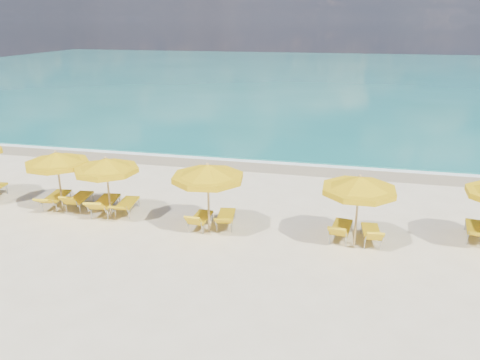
# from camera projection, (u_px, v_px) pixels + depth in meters

# --- Properties ---
(ground_plane) EXTENTS (120.00, 120.00, 0.00)m
(ground_plane) POSITION_uv_depth(u_px,v_px,m) (230.00, 227.00, 16.10)
(ground_plane) COLOR beige
(ocean) EXTENTS (120.00, 80.00, 0.30)m
(ocean) POSITION_uv_depth(u_px,v_px,m) (320.00, 75.00, 60.33)
(ocean) COLOR #116560
(ocean) RESTS_ON ground
(wet_sand_band) EXTENTS (120.00, 2.60, 0.01)m
(wet_sand_band) POSITION_uv_depth(u_px,v_px,m) (267.00, 165.00, 22.92)
(wet_sand_band) COLOR tan
(wet_sand_band) RESTS_ON ground
(foam_line) EXTENTS (120.00, 1.20, 0.03)m
(foam_line) POSITION_uv_depth(u_px,v_px,m) (270.00, 160.00, 23.66)
(foam_line) COLOR white
(foam_line) RESTS_ON ground
(whitecap_near) EXTENTS (14.00, 0.36, 0.05)m
(whitecap_near) POSITION_uv_depth(u_px,v_px,m) (206.00, 120.00, 33.04)
(whitecap_near) COLOR white
(whitecap_near) RESTS_ON ground
(whitecap_far) EXTENTS (18.00, 0.30, 0.05)m
(whitecap_far) POSITION_uv_depth(u_px,v_px,m) (404.00, 111.00, 36.53)
(whitecap_far) COLOR white
(whitecap_far) RESTS_ON ground
(umbrella_2) EXTENTS (2.84, 2.84, 2.31)m
(umbrella_2) POSITION_uv_depth(u_px,v_px,m) (57.00, 160.00, 16.86)
(umbrella_2) COLOR tan
(umbrella_2) RESTS_ON ground
(umbrella_3) EXTENTS (2.74, 2.74, 2.29)m
(umbrella_3) POSITION_uv_depth(u_px,v_px,m) (106.00, 166.00, 16.20)
(umbrella_3) COLOR tan
(umbrella_3) RESTS_ON ground
(umbrella_4) EXTENTS (2.93, 2.93, 2.43)m
(umbrella_4) POSITION_uv_depth(u_px,v_px,m) (208.00, 173.00, 15.07)
(umbrella_4) COLOR tan
(umbrella_4) RESTS_ON ground
(umbrella_5) EXTENTS (3.04, 3.04, 2.35)m
(umbrella_5) POSITION_uv_depth(u_px,v_px,m) (359.00, 185.00, 14.15)
(umbrella_5) COLOR tan
(umbrella_5) RESTS_ON ground
(lounger_2_left) EXTENTS (0.84, 1.93, 0.74)m
(lounger_2_left) POSITION_uv_depth(u_px,v_px,m) (56.00, 201.00, 17.81)
(lounger_2_left) COLOR #A5A8AD
(lounger_2_left) RESTS_ON ground
(lounger_2_right) EXTENTS (0.76, 1.78, 0.83)m
(lounger_2_right) POSITION_uv_depth(u_px,v_px,m) (79.00, 202.00, 17.69)
(lounger_2_right) COLOR #A5A8AD
(lounger_2_right) RESTS_ON ground
(lounger_3_left) EXTENTS (0.93, 2.06, 0.87)m
(lounger_3_left) POSITION_uv_depth(u_px,v_px,m) (105.00, 206.00, 17.20)
(lounger_3_left) COLOR #A5A8AD
(lounger_3_left) RESTS_ON ground
(lounger_3_right) EXTENTS (0.77, 1.81, 0.70)m
(lounger_3_right) POSITION_uv_depth(u_px,v_px,m) (127.00, 207.00, 17.21)
(lounger_3_right) COLOR #A5A8AD
(lounger_3_right) RESTS_ON ground
(lounger_4_left) EXTENTS (0.58, 1.59, 0.79)m
(lounger_4_left) POSITION_uv_depth(u_px,v_px,m) (201.00, 222.00, 16.00)
(lounger_4_left) COLOR #A5A8AD
(lounger_4_left) RESTS_ON ground
(lounger_4_right) EXTENTS (0.78, 1.76, 0.72)m
(lounger_4_right) POSITION_uv_depth(u_px,v_px,m) (226.00, 220.00, 16.11)
(lounger_4_right) COLOR #A5A8AD
(lounger_4_right) RESTS_ON ground
(lounger_5_left) EXTENTS (0.81, 1.78, 0.82)m
(lounger_5_left) POSITION_uv_depth(u_px,v_px,m) (341.00, 232.00, 15.19)
(lounger_5_left) COLOR #A5A8AD
(lounger_5_left) RESTS_ON ground
(lounger_5_right) EXTENTS (0.67, 1.65, 0.78)m
(lounger_5_right) POSITION_uv_depth(u_px,v_px,m) (371.00, 236.00, 14.93)
(lounger_5_right) COLOR #A5A8AD
(lounger_5_right) RESTS_ON ground
(lounger_6_left) EXTENTS (0.83, 1.85, 0.69)m
(lounger_6_left) POSITION_uv_depth(u_px,v_px,m) (475.00, 233.00, 15.15)
(lounger_6_left) COLOR #A5A8AD
(lounger_6_left) RESTS_ON ground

